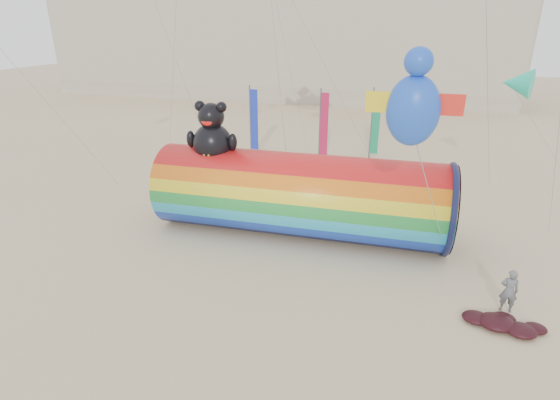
% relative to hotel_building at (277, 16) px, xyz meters
% --- Properties ---
extents(ground, '(160.00, 160.00, 0.00)m').
position_rel_hotel_building_xyz_m(ground, '(12.00, -45.95, -10.31)').
color(ground, '#CCB58C').
rests_on(ground, ground).
extents(hotel_building, '(60.40, 15.40, 20.60)m').
position_rel_hotel_building_xyz_m(hotel_building, '(0.00, 0.00, 0.00)').
color(hotel_building, '#B7AD99').
rests_on(hotel_building, ground).
extents(windsock_assembly, '(13.41, 4.09, 6.18)m').
position_rel_hotel_building_xyz_m(windsock_assembly, '(12.90, -42.52, -8.26)').
color(windsock_assembly, red).
rests_on(windsock_assembly, ground).
extents(kite_handler, '(0.62, 0.43, 1.63)m').
position_rel_hotel_building_xyz_m(kite_handler, '(21.28, -46.65, -9.50)').
color(kite_handler, '#595C60').
rests_on(kite_handler, ground).
extents(fabric_bundle, '(2.62, 1.35, 0.41)m').
position_rel_hotel_building_xyz_m(fabric_bundle, '(21.00, -47.70, -10.14)').
color(fabric_bundle, '#3E0B12').
rests_on(fabric_bundle, ground).
extents(festival_banners, '(9.53, 1.49, 5.20)m').
position_rel_hotel_building_xyz_m(festival_banners, '(11.27, -29.81, -7.67)').
color(festival_banners, '#59595E').
rests_on(festival_banners, ground).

